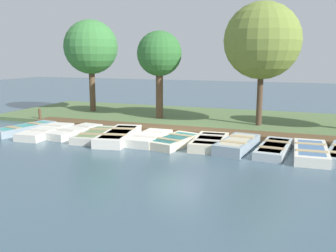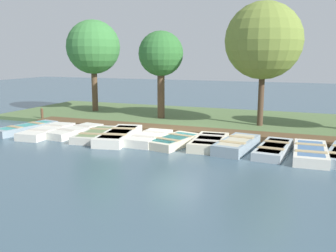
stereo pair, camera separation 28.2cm
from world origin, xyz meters
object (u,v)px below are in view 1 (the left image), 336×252
object	(u,v)px
rowboat_2	(74,131)
rowboat_9	(274,148)
rowboat_5	(149,138)
rowboat_3	(96,135)
rowboat_8	(237,144)
rowboat_10	(311,152)
mooring_post_near	(40,115)
rowboat_0	(24,129)
rowboat_6	(175,141)
park_tree_far_left	(91,47)
rowboat_4	(119,136)
park_tree_center	(262,41)
park_tree_left	(159,55)
rowboat_7	(209,142)
rowboat_1	(46,132)

from	to	relation	value
rowboat_2	rowboat_9	bearing A→B (deg)	96.54
rowboat_5	rowboat_3	bearing A→B (deg)	-85.80
rowboat_3	rowboat_8	xyz separation A→B (m)	(-0.17, 6.41, 0.05)
rowboat_10	mooring_post_near	size ratio (longest dim) A/B	3.96
rowboat_9	rowboat_0	bearing A→B (deg)	-84.10
rowboat_6	park_tree_far_left	xyz separation A→B (m)	(-6.26, -7.79, 4.04)
rowboat_4	park_tree_center	distance (m)	8.42
rowboat_2	rowboat_8	distance (m)	7.72
park_tree_left	mooring_post_near	bearing A→B (deg)	-67.26
rowboat_5	rowboat_8	distance (m)	3.81
rowboat_3	mooring_post_near	distance (m)	5.75
rowboat_7	rowboat_9	size ratio (longest dim) A/B	0.87
rowboat_0	park_tree_center	bearing A→B (deg)	124.38
rowboat_10	mooring_post_near	xyz separation A→B (m)	(-2.55, -14.30, 0.21)
rowboat_2	rowboat_10	size ratio (longest dim) A/B	0.98
park_tree_left	rowboat_3	bearing A→B (deg)	-11.79
rowboat_3	rowboat_5	size ratio (longest dim) A/B	1.15
rowboat_0	rowboat_5	bearing A→B (deg)	101.31
rowboat_7	mooring_post_near	size ratio (longest dim) A/B	3.47
rowboat_3	rowboat_9	size ratio (longest dim) A/B	0.99
rowboat_5	mooring_post_near	world-z (taller)	mooring_post_near
rowboat_0	rowboat_9	distance (m)	11.84
rowboat_3	mooring_post_near	bearing A→B (deg)	-124.77
rowboat_0	rowboat_10	distance (m)	13.17
rowboat_0	rowboat_10	size ratio (longest dim) A/B	1.09
rowboat_5	rowboat_10	size ratio (longest dim) A/B	0.86
rowboat_3	rowboat_9	distance (m)	7.83
rowboat_7	rowboat_0	bearing A→B (deg)	-92.05
park_tree_center	mooring_post_near	bearing A→B (deg)	-79.12
rowboat_1	park_tree_left	size ratio (longest dim) A/B	0.65
rowboat_7	rowboat_10	distance (m)	3.92
rowboat_2	park_tree_far_left	world-z (taller)	park_tree_far_left
rowboat_1	rowboat_8	distance (m)	8.96
rowboat_5	rowboat_6	distance (m)	1.20
rowboat_0	rowboat_8	xyz separation A→B (m)	(-0.17, 10.42, 0.04)
rowboat_1	rowboat_5	distance (m)	5.16
rowboat_4	rowboat_8	xyz separation A→B (m)	(-0.13, 5.24, 0.01)
rowboat_5	park_tree_left	size ratio (longest dim) A/B	0.53
rowboat_7	rowboat_6	bearing A→B (deg)	-85.69
rowboat_7	park_tree_left	distance (m)	7.36
park_tree_left	rowboat_5	bearing A→B (deg)	16.86
rowboat_1	rowboat_5	xyz separation A→B (m)	(-0.38, 5.14, 0.01)
rowboat_4	rowboat_8	world-z (taller)	rowboat_8
rowboat_8	park_tree_center	bearing A→B (deg)	-175.36
rowboat_1	park_tree_left	bearing A→B (deg)	142.10
rowboat_0	rowboat_6	xyz separation A→B (m)	(-0.05, 7.81, -0.00)
rowboat_2	mooring_post_near	world-z (taller)	mooring_post_near
rowboat_1	park_tree_center	bearing A→B (deg)	114.76
rowboat_10	rowboat_3	bearing A→B (deg)	-91.88
rowboat_8	park_tree_left	xyz separation A→B (m)	(-5.00, -5.33, 3.53)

